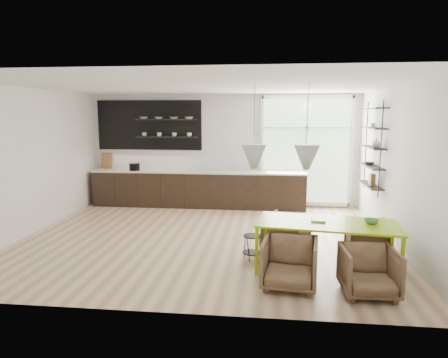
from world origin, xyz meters
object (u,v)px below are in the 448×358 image
(armchair_front_left, at_px, (290,263))
(armchair_front_right, at_px, (369,272))
(armchair_back_left, at_px, (286,232))
(wire_stool, at_px, (252,244))
(armchair_back_right, at_px, (368,238))
(dining_table, at_px, (327,226))

(armchair_front_left, relative_size, armchair_front_right, 1.07)
(armchair_back_left, height_order, wire_stool, armchair_back_left)
(armchair_front_right, xyz_separation_m, wire_stool, (-1.58, 1.16, -0.06))
(armchair_back_right, height_order, armchair_front_right, armchair_front_right)
(armchair_back_left, height_order, armchair_front_right, armchair_front_right)
(dining_table, bearing_deg, wire_stool, 169.87)
(dining_table, distance_m, armchair_back_right, 1.16)
(armchair_front_right, bearing_deg, armchair_back_right, 74.68)
(armchair_front_left, bearing_deg, wire_stool, 125.53)
(armchair_front_left, xyz_separation_m, armchair_front_right, (1.03, -0.14, -0.02))
(dining_table, xyz_separation_m, armchair_back_right, (0.79, 0.75, -0.40))
(armchair_back_right, bearing_deg, dining_table, 45.07)
(armchair_back_right, bearing_deg, armchair_front_right, 79.01)
(armchair_back_left, bearing_deg, armchair_front_left, 113.10)
(armchair_back_left, height_order, armchair_front_left, armchair_front_left)
(armchair_front_right, distance_m, wire_stool, 1.97)
(dining_table, relative_size, armchair_back_right, 3.20)
(armchair_front_right, height_order, wire_stool, armchair_front_right)
(dining_table, relative_size, armchair_front_left, 2.90)
(wire_stool, bearing_deg, armchair_front_right, -36.29)
(armchair_back_left, bearing_deg, wire_stool, 66.97)
(armchair_back_left, xyz_separation_m, wire_stool, (-0.58, -0.54, -0.06))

